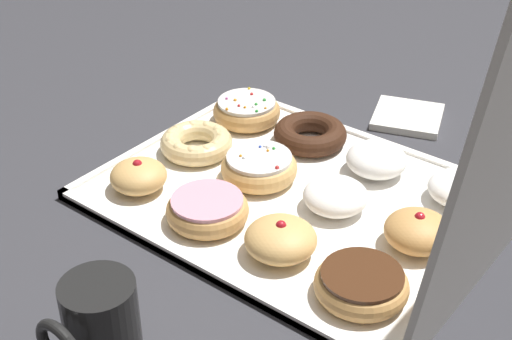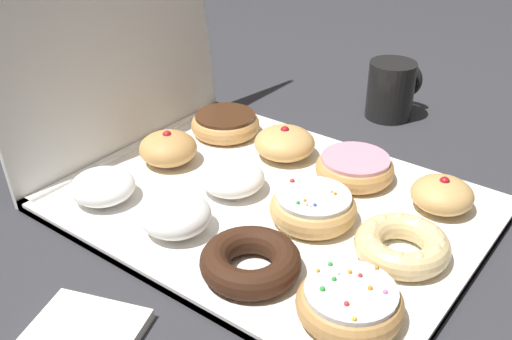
{
  "view_description": "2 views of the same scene",
  "coord_description": "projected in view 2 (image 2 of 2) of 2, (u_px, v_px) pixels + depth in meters",
  "views": [
    {
      "loc": [
        0.71,
        0.49,
        0.6
      ],
      "look_at": [
        0.05,
        -0.03,
        0.06
      ],
      "focal_mm": 51.86,
      "sensor_mm": 36.0,
      "label": 1
    },
    {
      "loc": [
        -0.55,
        -0.39,
        0.45
      ],
      "look_at": [
        0.02,
        0.04,
        0.04
      ],
      "focal_mm": 42.09,
      "sensor_mm": 36.0,
      "label": 2
    }
  ],
  "objects": [
    {
      "name": "napkin_stack",
      "position": [
        79.0,
        339.0,
        0.6
      ],
      "size": [
        0.14,
        0.14,
        0.01
      ],
      "primitive_type": "cube",
      "rotation": [
        0.0,
        0.0,
        0.35
      ],
      "color": "white",
      "rests_on": "ground"
    },
    {
      "name": "donut_box",
      "position": [
        270.0,
        206.0,
        0.81
      ],
      "size": [
        0.41,
        0.54,
        0.01
      ],
      "color": "white",
      "rests_on": "ground"
    },
    {
      "name": "coffee_mug",
      "position": [
        392.0,
        88.0,
        1.04
      ],
      "size": [
        0.1,
        0.08,
        0.1
      ],
      "color": "black",
      "rests_on": "ground"
    },
    {
      "name": "powdered_filled_donut_9",
      "position": [
        103.0,
        186.0,
        0.8
      ],
      "size": [
        0.09,
        0.09,
        0.04
      ],
      "color": "white",
      "rests_on": "donut_box"
    },
    {
      "name": "jelly_filled_donut_2",
      "position": [
        442.0,
        194.0,
        0.78
      ],
      "size": [
        0.08,
        0.08,
        0.05
      ],
      "color": "tan",
      "rests_on": "donut_box"
    },
    {
      "name": "jelly_filled_donut_10",
      "position": [
        166.0,
        149.0,
        0.89
      ],
      "size": [
        0.09,
        0.09,
        0.05
      ],
      "color": "tan",
      "rests_on": "donut_box"
    },
    {
      "name": "sprinkle_donut_4",
      "position": [
        313.0,
        208.0,
        0.76
      ],
      "size": [
        0.11,
        0.11,
        0.04
      ],
      "color": "tan",
      "rests_on": "donut_box"
    },
    {
      "name": "powdered_filled_donut_7",
      "position": [
        232.0,
        178.0,
        0.82
      ],
      "size": [
        0.09,
        0.09,
        0.04
      ],
      "color": "white",
      "rests_on": "donut_box"
    },
    {
      "name": "pink_frosted_donut_5",
      "position": [
        355.0,
        168.0,
        0.85
      ],
      "size": [
        0.11,
        0.11,
        0.04
      ],
      "color": "tan",
      "rests_on": "donut_box"
    },
    {
      "name": "chocolate_cake_ring_donut_3",
      "position": [
        250.0,
        261.0,
        0.67
      ],
      "size": [
        0.11,
        0.11,
        0.03
      ],
      "color": "#381E11",
      "rests_on": "donut_box"
    },
    {
      "name": "cruller_donut_1",
      "position": [
        403.0,
        244.0,
        0.7
      ],
      "size": [
        0.11,
        0.11,
        0.03
      ],
      "color": "#EACC8C",
      "rests_on": "donut_box"
    },
    {
      "name": "powdered_filled_donut_6",
      "position": [
        176.0,
        215.0,
        0.74
      ],
      "size": [
        0.09,
        0.09,
        0.05
      ],
      "color": "white",
      "rests_on": "donut_box"
    },
    {
      "name": "chocolate_frosted_donut_11",
      "position": [
        225.0,
        124.0,
        0.98
      ],
      "size": [
        0.11,
        0.11,
        0.03
      ],
      "color": "tan",
      "rests_on": "donut_box"
    },
    {
      "name": "ground_plane",
      "position": [
        270.0,
        210.0,
        0.81
      ],
      "size": [
        3.0,
        3.0,
        0.0
      ],
      "primitive_type": "plane",
      "color": "#333338"
    },
    {
      "name": "jelly_filled_donut_8",
      "position": [
        285.0,
        143.0,
        0.91
      ],
      "size": [
        0.09,
        0.09,
        0.05
      ],
      "color": "tan",
      "rests_on": "donut_box"
    },
    {
      "name": "sprinkle_donut_0",
      "position": [
        350.0,
        303.0,
        0.61
      ],
      "size": [
        0.11,
        0.11,
        0.04
      ],
      "color": "tan",
      "rests_on": "donut_box"
    }
  ]
}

